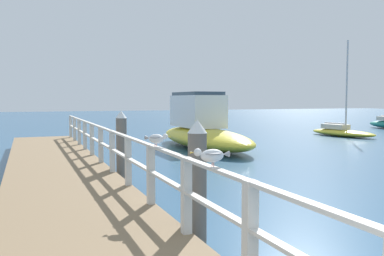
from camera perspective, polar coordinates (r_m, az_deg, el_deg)
name	(u,v)px	position (r m, az deg, el deg)	size (l,w,h in m)	color
pier_deck	(59,179)	(11.06, -17.95, -6.75)	(2.56, 19.96, 0.48)	#846B4C
pier_railing	(106,143)	(11.08, -11.85, -2.06)	(0.12, 18.48, 1.03)	beige
dock_piling_near	(197,185)	(6.14, 0.73, -7.94)	(0.29, 0.29, 1.97)	#6B6056
dock_piling_far	(122,147)	(11.03, -9.77, -2.67)	(0.29, 0.29, 1.97)	#6B6056
seagull_foreground	(211,155)	(4.67, 2.72, -3.75)	(0.48, 0.19, 0.21)	white
seagull_background	(157,138)	(6.67, -4.93, -1.43)	(0.34, 0.39, 0.21)	white
boat_0	(202,129)	(19.25, 1.39, -0.15)	(2.59, 8.23, 2.61)	gold
boat_4	(342,131)	(26.79, 20.07, -0.43)	(2.03, 4.74, 5.80)	gold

